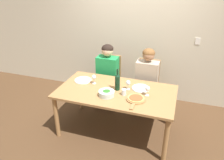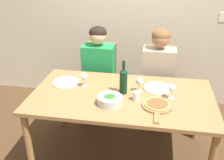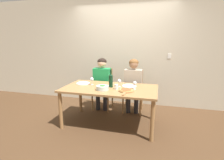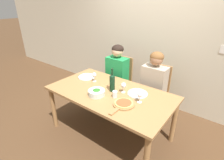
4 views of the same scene
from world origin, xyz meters
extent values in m
plane|color=#4C331E|center=(0.00, 0.00, 0.00)|extent=(40.00, 40.00, 0.00)
cube|color=beige|center=(0.00, 1.33, 1.35)|extent=(10.00, 0.05, 2.70)
cube|color=white|center=(1.10, 1.30, 1.25)|extent=(0.08, 0.01, 0.12)
cube|color=#9E7042|center=(0.00, 0.00, 0.72)|extent=(1.76, 0.96, 0.04)
cylinder|color=#9E7042|center=(-0.82, -0.42, 0.35)|extent=(0.07, 0.07, 0.70)
cylinder|color=#9E7042|center=(0.82, -0.42, 0.35)|extent=(0.07, 0.07, 0.70)
cylinder|color=#9E7042|center=(-0.82, 0.42, 0.35)|extent=(0.07, 0.07, 0.70)
cylinder|color=#9E7042|center=(0.82, 0.42, 0.35)|extent=(0.07, 0.07, 0.70)
cube|color=#9E7042|center=(-0.39, 0.71, 0.43)|extent=(0.42, 0.42, 0.04)
cube|color=#9E7042|center=(-0.39, 0.91, 0.71)|extent=(0.38, 0.03, 0.51)
cylinder|color=#9E7042|center=(-0.58, 0.52, 0.21)|extent=(0.04, 0.04, 0.41)
cylinder|color=#9E7042|center=(-0.20, 0.52, 0.21)|extent=(0.04, 0.04, 0.41)
cylinder|color=#9E7042|center=(-0.58, 0.90, 0.21)|extent=(0.04, 0.04, 0.41)
cylinder|color=#9E7042|center=(-0.20, 0.90, 0.21)|extent=(0.04, 0.04, 0.41)
cube|color=#9E7042|center=(0.34, 0.71, 0.43)|extent=(0.42, 0.42, 0.04)
cube|color=#9E7042|center=(0.34, 0.91, 0.71)|extent=(0.38, 0.03, 0.51)
cylinder|color=#9E7042|center=(0.15, 0.52, 0.21)|extent=(0.04, 0.04, 0.41)
cylinder|color=#9E7042|center=(0.53, 0.52, 0.21)|extent=(0.04, 0.04, 0.41)
cylinder|color=#9E7042|center=(0.15, 0.90, 0.21)|extent=(0.04, 0.04, 0.41)
cylinder|color=#9E7042|center=(0.53, 0.90, 0.21)|extent=(0.04, 0.04, 0.41)
cylinder|color=#28282D|center=(-0.48, 0.63, 0.22)|extent=(0.10, 0.10, 0.45)
cylinder|color=#28282D|center=(-0.30, 0.63, 0.22)|extent=(0.10, 0.10, 0.45)
cube|color=#1E8C47|center=(-0.39, 0.69, 0.72)|extent=(0.38, 0.22, 0.54)
cylinder|color=#1E8C47|center=(-0.59, 0.45, 0.57)|extent=(0.07, 0.31, 0.14)
cylinder|color=#1E8C47|center=(-0.19, 0.45, 0.57)|extent=(0.07, 0.31, 0.14)
sphere|color=#DBAD89|center=(-0.39, 0.69, 1.11)|extent=(0.20, 0.20, 0.20)
ellipsoid|color=black|center=(-0.39, 0.70, 1.14)|extent=(0.21, 0.21, 0.15)
cylinder|color=#28282D|center=(0.25, 0.63, 0.22)|extent=(0.10, 0.10, 0.45)
cylinder|color=#28282D|center=(0.43, 0.63, 0.22)|extent=(0.10, 0.10, 0.45)
cube|color=tan|center=(0.34, 0.69, 0.72)|extent=(0.38, 0.22, 0.54)
cylinder|color=tan|center=(0.14, 0.45, 0.57)|extent=(0.07, 0.31, 0.14)
cylinder|color=tan|center=(0.54, 0.45, 0.57)|extent=(0.07, 0.31, 0.14)
sphere|color=#9E7051|center=(0.34, 0.69, 1.11)|extent=(0.20, 0.20, 0.20)
ellipsoid|color=brown|center=(0.34, 0.70, 1.14)|extent=(0.21, 0.21, 0.15)
cylinder|color=black|center=(0.01, 0.04, 0.85)|extent=(0.08, 0.08, 0.23)
cone|color=black|center=(0.01, 0.04, 0.98)|extent=(0.08, 0.08, 0.03)
cylinder|color=black|center=(0.01, 0.04, 1.04)|extent=(0.03, 0.03, 0.08)
cylinder|color=silver|center=(-0.09, -0.19, 0.78)|extent=(0.23, 0.23, 0.08)
ellipsoid|color=#2D6B23|center=(-0.09, -0.19, 0.78)|extent=(0.19, 0.19, 0.08)
cylinder|color=white|center=(-0.62, 0.16, 0.74)|extent=(0.28, 0.28, 0.01)
torus|color=white|center=(-0.62, 0.16, 0.75)|extent=(0.27, 0.27, 0.02)
cylinder|color=white|center=(0.34, 0.18, 0.74)|extent=(0.28, 0.28, 0.01)
torus|color=white|center=(0.34, 0.18, 0.75)|extent=(0.27, 0.27, 0.02)
cylinder|color=#9E7042|center=(0.34, -0.16, 0.75)|extent=(0.27, 0.27, 0.02)
cube|color=#9E7042|center=(0.34, -0.37, 0.75)|extent=(0.04, 0.14, 0.02)
cylinder|color=tan|center=(0.34, -0.16, 0.76)|extent=(0.23, 0.23, 0.01)
cylinder|color=#AD4C28|center=(0.34, -0.16, 0.77)|extent=(0.19, 0.19, 0.01)
cylinder|color=silver|center=(-0.41, 0.12, 0.74)|extent=(0.06, 0.06, 0.01)
cylinder|color=silver|center=(-0.41, 0.12, 0.78)|extent=(0.01, 0.01, 0.07)
ellipsoid|color=silver|center=(-0.41, 0.12, 0.85)|extent=(0.07, 0.07, 0.08)
ellipsoid|color=maroon|center=(-0.41, 0.12, 0.84)|extent=(0.06, 0.06, 0.03)
cylinder|color=silver|center=(0.47, 0.01, 0.74)|extent=(0.06, 0.06, 0.01)
cylinder|color=silver|center=(0.47, 0.01, 0.78)|extent=(0.01, 0.01, 0.07)
ellipsoid|color=silver|center=(0.47, 0.01, 0.85)|extent=(0.07, 0.07, 0.08)
ellipsoid|color=maroon|center=(0.47, 0.01, 0.84)|extent=(0.06, 0.06, 0.03)
cylinder|color=silver|center=(0.16, 0.10, 0.74)|extent=(0.06, 0.06, 0.01)
cylinder|color=silver|center=(0.16, 0.10, 0.78)|extent=(0.01, 0.01, 0.07)
ellipsoid|color=silver|center=(0.16, 0.10, 0.85)|extent=(0.07, 0.07, 0.08)
ellipsoid|color=maroon|center=(0.16, 0.10, 0.84)|extent=(0.06, 0.06, 0.03)
cylinder|color=silver|center=(0.14, -0.08, 0.78)|extent=(0.07, 0.07, 0.09)
camera|label=1|loc=(0.86, -2.75, 2.33)|focal=35.00mm
camera|label=2|loc=(0.28, -2.21, 1.97)|focal=42.00mm
camera|label=3|loc=(0.87, -3.07, 1.60)|focal=28.00mm
camera|label=4|loc=(1.35, -1.70, 1.92)|focal=28.00mm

